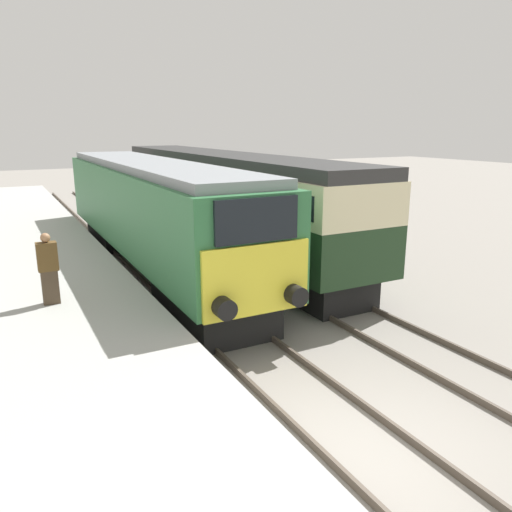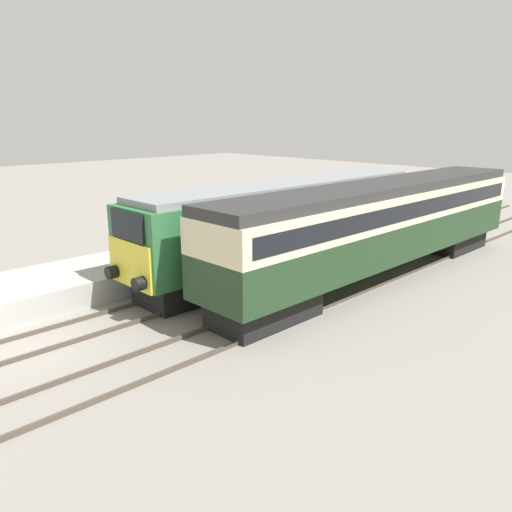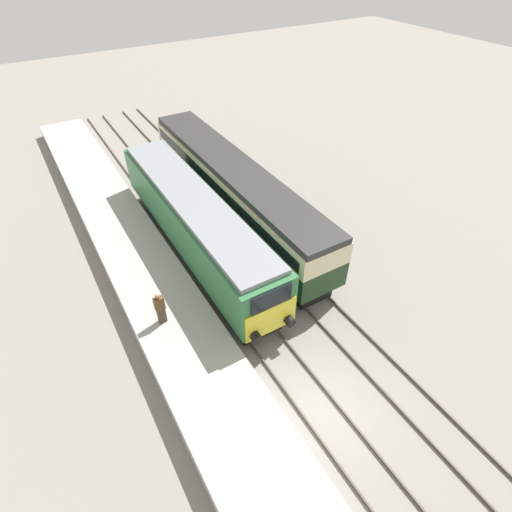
% 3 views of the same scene
% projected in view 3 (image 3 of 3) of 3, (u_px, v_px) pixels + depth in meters
% --- Properties ---
extents(ground_plane, '(120.00, 120.00, 0.00)m').
position_uv_depth(ground_plane, '(321.00, 412.00, 15.53)').
color(ground_plane, gray).
extents(platform_left, '(3.50, 50.00, 0.91)m').
position_uv_depth(platform_left, '(164.00, 306.00, 19.17)').
color(platform_left, '#A8A8A3').
rests_on(platform_left, ground_plane).
extents(rails_near_track, '(1.51, 60.00, 0.14)m').
position_uv_depth(rails_near_track, '(255.00, 325.00, 18.75)').
color(rails_near_track, '#4C4238').
rests_on(rails_near_track, ground_plane).
extents(rails_far_track, '(1.50, 60.00, 0.14)m').
position_uv_depth(rails_far_track, '(313.00, 298.00, 20.09)').
color(rails_far_track, '#4C4238').
rests_on(rails_far_track, ground_plane).
extents(locomotive, '(2.70, 15.59, 3.79)m').
position_uv_depth(locomotive, '(195.00, 222.00, 21.53)').
color(locomotive, black).
rests_on(locomotive, ground_plane).
extents(passenger_carriage, '(2.75, 17.74, 3.90)m').
position_uv_depth(passenger_carriage, '(234.00, 187.00, 23.94)').
color(passenger_carriage, black).
rests_on(passenger_carriage, ground_plane).
extents(person_on_platform, '(0.44, 0.26, 1.67)m').
position_uv_depth(person_on_platform, '(160.00, 308.00, 17.35)').
color(person_on_platform, '#473828').
rests_on(person_on_platform, platform_left).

